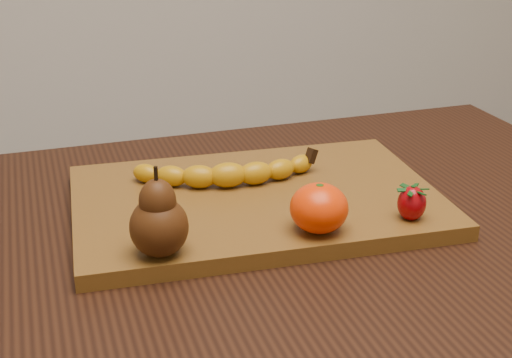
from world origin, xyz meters
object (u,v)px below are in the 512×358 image
object	(u,v)px
mandarin	(319,208)
cutting_board	(256,201)
pear	(158,212)
table	(278,293)

from	to	relation	value
mandarin	cutting_board	bearing A→B (deg)	106.70
cutting_board	mandarin	distance (m)	0.13
pear	mandarin	bearing A→B (deg)	-1.12
table	cutting_board	bearing A→B (deg)	104.62
mandarin	table	bearing A→B (deg)	108.23
cutting_board	mandarin	world-z (taller)	mandarin
table	cutting_board	world-z (taller)	cutting_board
table	pear	size ratio (longest dim) A/B	10.33
pear	mandarin	xyz separation A→B (m)	(0.18, -0.00, -0.02)
cutting_board	pear	xyz separation A→B (m)	(-0.14, -0.11, 0.06)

